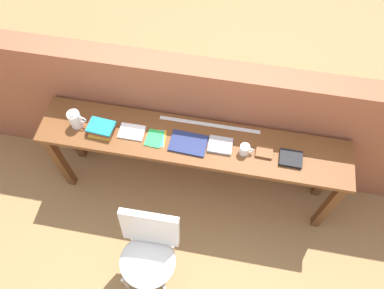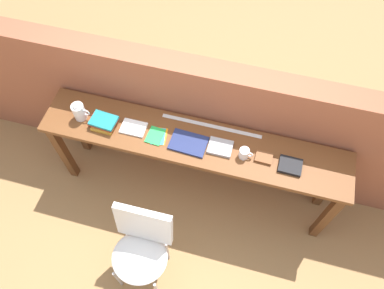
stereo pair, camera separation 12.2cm
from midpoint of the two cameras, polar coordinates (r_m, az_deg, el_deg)
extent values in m
plane|color=#9E7547|center=(3.62, -1.70, -10.74)|extent=(40.00, 40.00, 0.00)
cube|color=#935138|center=(3.30, 0.16, 3.75)|extent=(6.00, 0.20, 1.37)
cube|color=brown|center=(2.97, -1.00, 0.38)|extent=(2.50, 0.44, 0.04)
cube|color=#5B341A|center=(3.60, -20.34, -2.51)|extent=(0.07, 0.07, 0.84)
cube|color=#5B341A|center=(3.38, 19.05, -8.93)|extent=(0.07, 0.07, 0.84)
cube|color=#5B341A|center=(3.73, -18.65, 1.72)|extent=(0.07, 0.07, 0.84)
cube|color=#5B341A|center=(3.52, 19.08, -4.14)|extent=(0.07, 0.07, 0.84)
ellipsoid|color=white|center=(3.06, -7.98, -17.28)|extent=(0.45, 0.43, 0.08)
cube|color=white|center=(2.88, -7.65, -12.55)|extent=(0.44, 0.11, 0.40)
cylinder|color=#B2B2B7|center=(3.30, -11.07, -20.29)|extent=(0.02, 0.02, 0.41)
cylinder|color=#B2B2B7|center=(3.36, -9.62, -15.14)|extent=(0.02, 0.02, 0.41)
cylinder|color=#B2B2B7|center=(3.31, -3.91, -16.23)|extent=(0.02, 0.02, 0.41)
cylinder|color=white|center=(3.13, -18.44, 3.62)|extent=(0.10, 0.10, 0.15)
cone|color=white|center=(3.05, -19.07, 4.08)|extent=(0.04, 0.03, 0.04)
torus|color=white|center=(3.10, -17.52, 3.59)|extent=(0.07, 0.01, 0.07)
cube|color=gold|center=(3.09, -14.70, 2.01)|extent=(0.18, 0.16, 0.02)
cube|color=red|center=(3.08, -14.88, 2.49)|extent=(0.22, 0.16, 0.03)
cube|color=#19757A|center=(3.05, -14.84, 2.62)|extent=(0.22, 0.16, 0.02)
cube|color=white|center=(3.03, -10.31, 1.87)|extent=(0.20, 0.14, 0.02)
cube|color=orange|center=(2.98, -6.45, 0.88)|extent=(0.14, 0.17, 0.00)
cube|color=#3399D8|center=(2.97, -6.48, 0.86)|extent=(0.13, 0.17, 0.00)
cube|color=green|center=(2.98, -6.94, 0.91)|extent=(0.14, 0.17, 0.00)
cube|color=navy|center=(2.93, -1.75, 0.15)|extent=(0.30, 0.21, 0.02)
cube|color=#9E9EA3|center=(2.92, 3.14, -0.15)|extent=(0.19, 0.15, 0.03)
cylinder|color=white|center=(2.88, 6.81, -0.81)|extent=(0.08, 0.08, 0.09)
torus|color=white|center=(2.88, 7.67, -0.94)|extent=(0.06, 0.01, 0.06)
cube|color=brown|center=(2.93, 9.78, -1.24)|extent=(0.13, 0.10, 0.02)
cube|color=black|center=(2.94, 13.68, -2.14)|extent=(0.18, 0.15, 0.03)
cube|color=silver|center=(3.03, 1.53, 2.99)|extent=(0.82, 0.03, 0.00)
camera|label=1|loc=(0.06, -91.20, -2.00)|focal=35.00mm
camera|label=2|loc=(0.06, 88.80, 2.00)|focal=35.00mm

